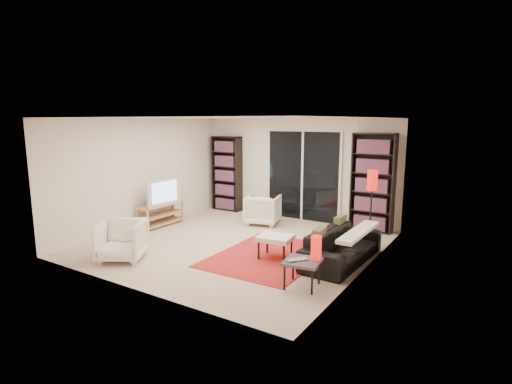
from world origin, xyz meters
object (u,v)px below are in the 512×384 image
at_px(sofa, 342,246).
at_px(armchair_back, 263,210).
at_px(tv_stand, 161,214).
at_px(side_table, 302,263).
at_px(floor_lamp, 372,187).
at_px(bookshelf_right, 373,183).
at_px(bookshelf_left, 227,174).
at_px(armchair_front, 122,240).
at_px(ottoman, 275,239).

xyz_separation_m(sofa, armchair_back, (-2.43, 1.42, 0.06)).
height_order(sofa, armchair_back, armchair_back).
relative_size(tv_stand, sofa, 0.61).
xyz_separation_m(side_table, floor_lamp, (0.21, 2.54, 0.75)).
relative_size(bookshelf_right, sofa, 1.11).
bearing_deg(tv_stand, bookshelf_left, 81.83).
bearing_deg(armchair_front, bookshelf_left, 70.03).
height_order(armchair_back, side_table, armchair_back).
distance_m(bookshelf_left, ottoman, 4.02).
relative_size(bookshelf_left, ottoman, 3.07).
relative_size(bookshelf_right, armchair_back, 2.83).
bearing_deg(bookshelf_left, sofa, -28.55).
distance_m(tv_stand, armchair_front, 2.28).
height_order(armchair_front, ottoman, armchair_front).
xyz_separation_m(bookshelf_left, sofa, (4.02, -2.18, -0.70)).
bearing_deg(side_table, sofa, 85.08).
height_order(bookshelf_right, floor_lamp, bookshelf_right).
relative_size(bookshelf_right, side_table, 3.68).
bearing_deg(bookshelf_right, armchair_front, -126.65).
xyz_separation_m(tv_stand, floor_lamp, (4.41, 1.17, 0.84)).
distance_m(bookshelf_right, armchair_front, 5.16).
distance_m(sofa, ottoman, 1.14).
bearing_deg(sofa, ottoman, 115.11).
height_order(sofa, floor_lamp, floor_lamp).
bearing_deg(side_table, bookshelf_right, 90.87).
bearing_deg(bookshelf_left, armchair_back, -25.70).
distance_m(bookshelf_right, armchair_back, 2.49).
distance_m(bookshelf_left, sofa, 4.62).
bearing_deg(armchair_back, ottoman, 110.64).
xyz_separation_m(tv_stand, sofa, (4.32, -0.07, 0.01)).
distance_m(bookshelf_left, floor_lamp, 4.22).
bearing_deg(sofa, bookshelf_right, 6.24).
height_order(bookshelf_left, ottoman, bookshelf_left).
bearing_deg(tv_stand, armchair_front, -61.05).
relative_size(bookshelf_left, tv_stand, 1.67).
bearing_deg(bookshelf_right, ottoman, -108.43).
bearing_deg(tv_stand, ottoman, -9.00).
distance_m(tv_stand, ottoman, 3.32).
bearing_deg(floor_lamp, side_table, -94.66).
distance_m(bookshelf_left, side_table, 5.27).
xyz_separation_m(tv_stand, armchair_front, (1.10, -1.99, 0.08)).
xyz_separation_m(bookshelf_right, armchair_back, (-2.27, -0.76, -0.71)).
bearing_deg(bookshelf_left, tv_stand, -98.17).
bearing_deg(side_table, ottoman, 137.28).
bearing_deg(armchair_front, bookshelf_right, 22.38).
bearing_deg(sofa, side_table, 176.99).
bearing_deg(floor_lamp, armchair_back, 175.81).
distance_m(bookshelf_right, sofa, 2.32).
distance_m(armchair_back, armchair_front, 3.43).
xyz_separation_m(armchair_front, ottoman, (2.18, 1.47, 0.01)).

